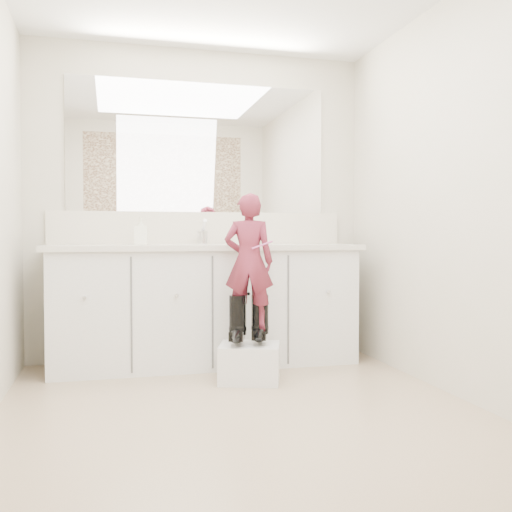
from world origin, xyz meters
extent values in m
plane|color=#998064|center=(0.00, 0.00, 0.00)|extent=(3.00, 3.00, 0.00)
plane|color=beige|center=(0.00, 1.50, 1.20)|extent=(2.60, 0.00, 2.60)
plane|color=beige|center=(0.00, -1.50, 1.20)|extent=(2.60, 0.00, 2.60)
plane|color=beige|center=(1.30, 0.00, 1.20)|extent=(0.00, 3.00, 3.00)
cube|color=silver|center=(0.00, 1.23, 0.42)|extent=(2.20, 0.55, 0.85)
cube|color=beige|center=(0.00, 1.21, 0.87)|extent=(2.28, 0.58, 0.04)
cube|color=beige|center=(0.00, 1.49, 1.02)|extent=(2.28, 0.03, 0.25)
cube|color=white|center=(0.00, 1.49, 1.64)|extent=(2.00, 0.02, 1.00)
cylinder|color=silver|center=(0.00, 1.38, 0.94)|extent=(0.08, 0.08, 0.10)
imported|color=#BFB099|center=(0.39, 1.19, 0.93)|extent=(0.10, 0.10, 0.08)
imported|color=white|center=(-0.47, 1.22, 0.99)|extent=(0.10, 0.10, 0.20)
cube|color=silver|center=(0.19, 0.66, 0.12)|extent=(0.47, 0.42, 0.25)
imported|color=#AD3552|center=(0.19, 0.68, 0.79)|extent=(0.37, 0.30, 0.88)
cylinder|color=#CF5099|center=(0.26, 0.60, 0.90)|extent=(0.13, 0.05, 0.06)
camera|label=1|loc=(-0.69, -2.93, 0.95)|focal=40.00mm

